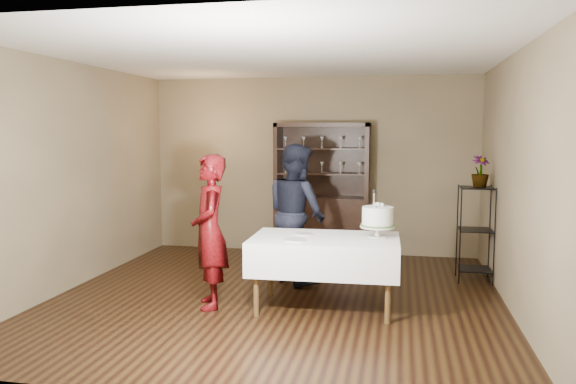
{
  "coord_description": "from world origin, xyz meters",
  "views": [
    {
      "loc": [
        1.34,
        -6.05,
        1.88
      ],
      "look_at": [
        0.11,
        0.1,
        1.2
      ],
      "focal_mm": 35.0,
      "sensor_mm": 36.0,
      "label": 1
    }
  ],
  "objects_px": {
    "cake": "(378,218)",
    "china_hutch": "(322,212)",
    "cake_table": "(325,254)",
    "man": "(296,213)",
    "woman": "(210,231)",
    "plant_etagere": "(475,230)",
    "potted_plant": "(480,171)"
  },
  "relations": [
    {
      "from": "cake",
      "to": "china_hutch",
      "type": "bearing_deg",
      "value": 110.87
    },
    {
      "from": "cake_table",
      "to": "man",
      "type": "height_order",
      "value": "man"
    },
    {
      "from": "cake_table",
      "to": "man",
      "type": "xyz_separation_m",
      "value": [
        -0.49,
        1.02,
        0.28
      ]
    },
    {
      "from": "woman",
      "to": "cake",
      "type": "relative_size",
      "value": 3.25
    },
    {
      "from": "plant_etagere",
      "to": "cake",
      "type": "bearing_deg",
      "value": -130.5
    },
    {
      "from": "potted_plant",
      "to": "china_hutch",
      "type": "bearing_deg",
      "value": 153.84
    },
    {
      "from": "china_hutch",
      "to": "cake",
      "type": "xyz_separation_m",
      "value": [
        0.92,
        -2.41,
        0.31
      ]
    },
    {
      "from": "plant_etagere",
      "to": "woman",
      "type": "xyz_separation_m",
      "value": [
        -2.91,
        -1.65,
        0.17
      ]
    },
    {
      "from": "china_hutch",
      "to": "cake_table",
      "type": "xyz_separation_m",
      "value": [
        0.38,
        -2.54,
        -0.08
      ]
    },
    {
      "from": "man",
      "to": "plant_etagere",
      "type": "bearing_deg",
      "value": -120.77
    },
    {
      "from": "china_hutch",
      "to": "plant_etagere",
      "type": "bearing_deg",
      "value": -26.83
    },
    {
      "from": "china_hutch",
      "to": "cake_table",
      "type": "bearing_deg",
      "value": -81.47
    },
    {
      "from": "plant_etagere",
      "to": "cake_table",
      "type": "distance_m",
      "value": 2.26
    },
    {
      "from": "man",
      "to": "cake_table",
      "type": "bearing_deg",
      "value": 163.15
    },
    {
      "from": "plant_etagere",
      "to": "woman",
      "type": "relative_size",
      "value": 0.73
    },
    {
      "from": "man",
      "to": "cake",
      "type": "height_order",
      "value": "man"
    },
    {
      "from": "woman",
      "to": "man",
      "type": "distance_m",
      "value": 1.39
    },
    {
      "from": "china_hutch",
      "to": "potted_plant",
      "type": "bearing_deg",
      "value": -26.16
    },
    {
      "from": "plant_etagere",
      "to": "cake_table",
      "type": "relative_size",
      "value": 0.77
    },
    {
      "from": "china_hutch",
      "to": "man",
      "type": "height_order",
      "value": "china_hutch"
    },
    {
      "from": "plant_etagere",
      "to": "cake",
      "type": "height_order",
      "value": "cake"
    },
    {
      "from": "woman",
      "to": "man",
      "type": "relative_size",
      "value": 0.95
    },
    {
      "from": "woman",
      "to": "potted_plant",
      "type": "height_order",
      "value": "woman"
    },
    {
      "from": "plant_etagere",
      "to": "china_hutch",
      "type": "bearing_deg",
      "value": 153.17
    },
    {
      "from": "china_hutch",
      "to": "cake",
      "type": "height_order",
      "value": "china_hutch"
    },
    {
      "from": "cake_table",
      "to": "man",
      "type": "relative_size",
      "value": 0.9
    },
    {
      "from": "potted_plant",
      "to": "woman",
      "type": "bearing_deg",
      "value": -150.57
    },
    {
      "from": "cake_table",
      "to": "woman",
      "type": "distance_m",
      "value": 1.25
    },
    {
      "from": "cake",
      "to": "potted_plant",
      "type": "bearing_deg",
      "value": 48.98
    },
    {
      "from": "plant_etagere",
      "to": "woman",
      "type": "distance_m",
      "value": 3.35
    },
    {
      "from": "cake_table",
      "to": "potted_plant",
      "type": "distance_m",
      "value": 2.42
    },
    {
      "from": "cake_table",
      "to": "cake",
      "type": "height_order",
      "value": "cake"
    }
  ]
}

